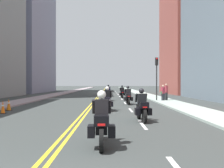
{
  "coord_description": "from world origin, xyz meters",
  "views": [
    {
      "loc": [
        1.51,
        -2.92,
        1.83
      ],
      "look_at": [
        1.76,
        19.48,
        1.79
      ],
      "focal_mm": 39.62,
      "sensor_mm": 36.0,
      "label": 1
    }
  ],
  "objects_px": {
    "traffic_cone_1": "(3,107)",
    "pedestrian_0": "(166,92)",
    "motorcycle_0": "(102,123)",
    "pedestrian_1": "(163,93)",
    "motorcycle_2": "(107,101)",
    "motorcycle_1": "(142,108)",
    "motorcycle_5": "(122,93)",
    "traffic_cone_0": "(9,105)",
    "motorcycle_3": "(128,97)",
    "motorcycle_4": "(108,95)",
    "motorcycle_6": "(108,92)",
    "traffic_light_near": "(157,71)"
  },
  "relations": [
    {
      "from": "traffic_cone_1",
      "to": "pedestrian_0",
      "type": "bearing_deg",
      "value": 39.88
    },
    {
      "from": "motorcycle_0",
      "to": "pedestrian_1",
      "type": "height_order",
      "value": "pedestrian_1"
    },
    {
      "from": "motorcycle_2",
      "to": "pedestrian_0",
      "type": "bearing_deg",
      "value": 55.26
    },
    {
      "from": "motorcycle_1",
      "to": "motorcycle_5",
      "type": "distance_m",
      "value": 19.29
    },
    {
      "from": "motorcycle_1",
      "to": "traffic_cone_0",
      "type": "height_order",
      "value": "motorcycle_1"
    },
    {
      "from": "motorcycle_0",
      "to": "pedestrian_0",
      "type": "xyz_separation_m",
      "value": [
        6.11,
        18.28,
        0.27
      ]
    },
    {
      "from": "motorcycle_3",
      "to": "pedestrian_0",
      "type": "distance_m",
      "value": 5.76
    },
    {
      "from": "motorcycle_4",
      "to": "motorcycle_6",
      "type": "height_order",
      "value": "motorcycle_6"
    },
    {
      "from": "pedestrian_0",
      "to": "pedestrian_1",
      "type": "relative_size",
      "value": 1.08
    },
    {
      "from": "motorcycle_4",
      "to": "traffic_cone_1",
      "type": "distance_m",
      "value": 12.65
    },
    {
      "from": "motorcycle_3",
      "to": "traffic_cone_0",
      "type": "xyz_separation_m",
      "value": [
        -8.43,
        -4.87,
        -0.25
      ]
    },
    {
      "from": "traffic_cone_1",
      "to": "traffic_light_near",
      "type": "bearing_deg",
      "value": 41.58
    },
    {
      "from": "motorcycle_3",
      "to": "traffic_cone_1",
      "type": "distance_m",
      "value": 10.4
    },
    {
      "from": "motorcycle_2",
      "to": "pedestrian_0",
      "type": "distance_m",
      "value": 10.8
    },
    {
      "from": "traffic_light_near",
      "to": "traffic_cone_0",
      "type": "bearing_deg",
      "value": -143.95
    },
    {
      "from": "motorcycle_5",
      "to": "traffic_cone_1",
      "type": "xyz_separation_m",
      "value": [
        -8.13,
        -16.07,
        -0.26
      ]
    },
    {
      "from": "motorcycle_5",
      "to": "pedestrian_0",
      "type": "distance_m",
      "value": 7.13
    },
    {
      "from": "motorcycle_1",
      "to": "pedestrian_0",
      "type": "bearing_deg",
      "value": 69.07
    },
    {
      "from": "motorcycle_0",
      "to": "motorcycle_3",
      "type": "distance_m",
      "value": 14.52
    },
    {
      "from": "motorcycle_5",
      "to": "traffic_light_near",
      "type": "distance_m",
      "value": 7.25
    },
    {
      "from": "traffic_light_near",
      "to": "motorcycle_1",
      "type": "bearing_deg",
      "value": -103.84
    },
    {
      "from": "motorcycle_0",
      "to": "motorcycle_4",
      "type": "distance_m",
      "value": 18.88
    },
    {
      "from": "traffic_cone_0",
      "to": "motorcycle_6",
      "type": "bearing_deg",
      "value": 70.28
    },
    {
      "from": "motorcycle_0",
      "to": "motorcycle_6",
      "type": "relative_size",
      "value": 0.97
    },
    {
      "from": "traffic_cone_0",
      "to": "pedestrian_1",
      "type": "distance_m",
      "value": 14.8
    },
    {
      "from": "motorcycle_1",
      "to": "pedestrian_1",
      "type": "height_order",
      "value": "pedestrian_1"
    },
    {
      "from": "motorcycle_6",
      "to": "traffic_cone_0",
      "type": "distance_m",
      "value": 19.72
    },
    {
      "from": "motorcycle_5",
      "to": "motorcycle_2",
      "type": "bearing_deg",
      "value": -98.41
    },
    {
      "from": "motorcycle_2",
      "to": "motorcycle_4",
      "type": "height_order",
      "value": "motorcycle_2"
    },
    {
      "from": "motorcycle_0",
      "to": "motorcycle_3",
      "type": "bearing_deg",
      "value": 81.14
    },
    {
      "from": "motorcycle_6",
      "to": "pedestrian_1",
      "type": "bearing_deg",
      "value": -64.22
    },
    {
      "from": "traffic_cone_0",
      "to": "pedestrian_1",
      "type": "bearing_deg",
      "value": 34.08
    },
    {
      "from": "pedestrian_0",
      "to": "motorcycle_1",
      "type": "bearing_deg",
      "value": 138.02
    },
    {
      "from": "motorcycle_5",
      "to": "pedestrian_0",
      "type": "xyz_separation_m",
      "value": [
        4.26,
        -5.72,
        0.3
      ]
    },
    {
      "from": "traffic_cone_0",
      "to": "motorcycle_4",
      "type": "bearing_deg",
      "value": 54.64
    },
    {
      "from": "motorcycle_6",
      "to": "pedestrian_1",
      "type": "height_order",
      "value": "pedestrian_1"
    },
    {
      "from": "motorcycle_4",
      "to": "motorcycle_6",
      "type": "relative_size",
      "value": 0.94
    },
    {
      "from": "pedestrian_1",
      "to": "motorcycle_4",
      "type": "bearing_deg",
      "value": -43.25
    },
    {
      "from": "motorcycle_3",
      "to": "traffic_light_near",
      "type": "height_order",
      "value": "traffic_light_near"
    },
    {
      "from": "motorcycle_4",
      "to": "motorcycle_5",
      "type": "height_order",
      "value": "motorcycle_5"
    },
    {
      "from": "motorcycle_6",
      "to": "pedestrian_0",
      "type": "bearing_deg",
      "value": -61.27
    },
    {
      "from": "traffic_light_near",
      "to": "pedestrian_1",
      "type": "distance_m",
      "value": 2.34
    },
    {
      "from": "traffic_light_near",
      "to": "pedestrian_1",
      "type": "height_order",
      "value": "traffic_light_near"
    },
    {
      "from": "motorcycle_1",
      "to": "motorcycle_2",
      "type": "height_order",
      "value": "motorcycle_2"
    },
    {
      "from": "motorcycle_2",
      "to": "pedestrian_1",
      "type": "bearing_deg",
      "value": 55.78
    },
    {
      "from": "motorcycle_3",
      "to": "traffic_cone_1",
      "type": "height_order",
      "value": "motorcycle_3"
    },
    {
      "from": "motorcycle_6",
      "to": "motorcycle_4",
      "type": "bearing_deg",
      "value": -92.93
    },
    {
      "from": "motorcycle_5",
      "to": "motorcycle_6",
      "type": "xyz_separation_m",
      "value": [
        -1.77,
        4.09,
        0.03
      ]
    },
    {
      "from": "motorcycle_4",
      "to": "pedestrian_1",
      "type": "relative_size",
      "value": 1.26
    },
    {
      "from": "motorcycle_5",
      "to": "pedestrian_1",
      "type": "distance_m",
      "value": 7.28
    }
  ]
}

